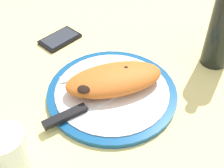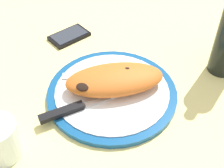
% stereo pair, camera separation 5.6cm
% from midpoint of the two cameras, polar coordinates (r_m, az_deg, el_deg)
% --- Properties ---
extents(ground_plane, '(1.50, 1.50, 0.03)m').
position_cam_midpoint_polar(ground_plane, '(0.73, 2.18, -2.95)').
color(ground_plane, '#E5D684').
extents(plate, '(0.31, 0.31, 0.02)m').
position_cam_midpoint_polar(plate, '(0.72, 2.22, -1.71)').
color(plate, navy).
rests_on(plate, ground_plane).
extents(calzone, '(0.23, 0.11, 0.05)m').
position_cam_midpoint_polar(calzone, '(0.70, 2.77, 0.79)').
color(calzone, '#C16023').
rests_on(calzone, plate).
extents(fork, '(0.17, 0.03, 0.00)m').
position_cam_midpoint_polar(fork, '(0.75, -2.07, 1.61)').
color(fork, silver).
rests_on(fork, plate).
extents(knife, '(0.24, 0.09, 0.01)m').
position_cam_midpoint_polar(knife, '(0.67, -4.55, -4.58)').
color(knife, silver).
rests_on(knife, plate).
extents(smartphone, '(0.13, 0.12, 0.01)m').
position_cam_midpoint_polar(smartphone, '(0.91, -6.43, 9.06)').
color(smartphone, black).
rests_on(smartphone, ground_plane).
extents(water_glass, '(0.08, 0.08, 0.08)m').
position_cam_midpoint_polar(water_glass, '(0.62, -18.09, -10.55)').
color(water_glass, silver).
rests_on(water_glass, ground_plane).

